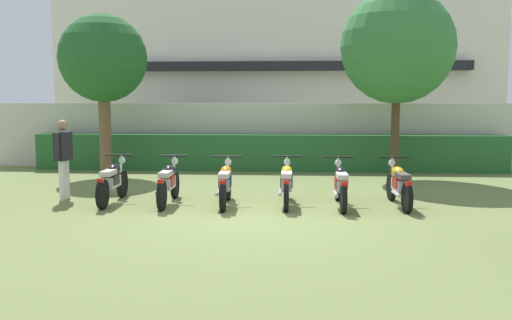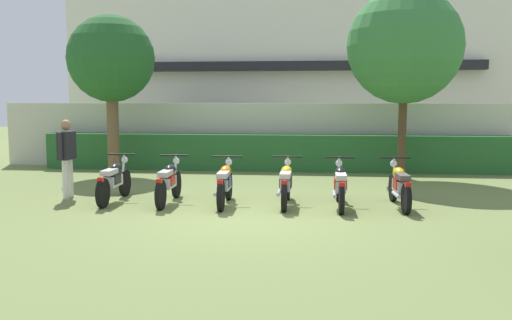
{
  "view_description": "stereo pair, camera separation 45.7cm",
  "coord_description": "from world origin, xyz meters",
  "px_view_note": "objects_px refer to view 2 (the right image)",
  "views": [
    {
      "loc": [
        0.74,
        -9.55,
        2.11
      ],
      "look_at": [
        0.0,
        1.55,
        0.87
      ],
      "focal_mm": 38.71,
      "sensor_mm": 36.0,
      "label": 1
    },
    {
      "loc": [
        1.2,
        -9.51,
        2.11
      ],
      "look_at": [
        0.0,
        1.55,
        0.87
      ],
      "focal_mm": 38.71,
      "sensor_mm": 36.0,
      "label": 2
    }
  ],
  "objects_px": {
    "motorcycle_in_row_0": "(114,180)",
    "motorcycle_in_row_1": "(169,182)",
    "tree_near_inspector": "(111,60)",
    "motorcycle_in_row_4": "(340,185)",
    "parked_car": "(198,131)",
    "motorcycle_in_row_2": "(225,183)",
    "tree_far_side": "(405,47)",
    "motorcycle_in_row_3": "(286,184)",
    "inspector_person": "(67,152)",
    "motorcycle_in_row_5": "(399,185)"
  },
  "relations": [
    {
      "from": "parked_car",
      "to": "tree_near_inspector",
      "type": "bearing_deg",
      "value": -109.27
    },
    {
      "from": "motorcycle_in_row_2",
      "to": "motorcycle_in_row_3",
      "type": "bearing_deg",
      "value": -86.89
    },
    {
      "from": "motorcycle_in_row_2",
      "to": "motorcycle_in_row_3",
      "type": "relative_size",
      "value": 0.98
    },
    {
      "from": "motorcycle_in_row_2",
      "to": "motorcycle_in_row_5",
      "type": "distance_m",
      "value": 3.42
    },
    {
      "from": "parked_car",
      "to": "tree_far_side",
      "type": "xyz_separation_m",
      "value": [
        6.53,
        -4.45,
        2.53
      ]
    },
    {
      "from": "motorcycle_in_row_0",
      "to": "motorcycle_in_row_1",
      "type": "xyz_separation_m",
      "value": [
        1.16,
        -0.05,
        -0.0
      ]
    },
    {
      "from": "motorcycle_in_row_4",
      "to": "motorcycle_in_row_2",
      "type": "bearing_deg",
      "value": 91.05
    },
    {
      "from": "tree_far_side",
      "to": "motorcycle_in_row_3",
      "type": "height_order",
      "value": "tree_far_side"
    },
    {
      "from": "tree_near_inspector",
      "to": "motorcycle_in_row_4",
      "type": "bearing_deg",
      "value": -35.0
    },
    {
      "from": "motorcycle_in_row_0",
      "to": "motorcycle_in_row_5",
      "type": "bearing_deg",
      "value": -91.01
    },
    {
      "from": "motorcycle_in_row_3",
      "to": "motorcycle_in_row_4",
      "type": "relative_size",
      "value": 0.96
    },
    {
      "from": "tree_far_side",
      "to": "motorcycle_in_row_4",
      "type": "distance_m",
      "value": 5.6
    },
    {
      "from": "motorcycle_in_row_1",
      "to": "motorcycle_in_row_2",
      "type": "relative_size",
      "value": 1.05
    },
    {
      "from": "parked_car",
      "to": "motorcycle_in_row_2",
      "type": "xyz_separation_m",
      "value": [
        2.45,
        -8.83,
        -0.49
      ]
    },
    {
      "from": "parked_car",
      "to": "motorcycle_in_row_2",
      "type": "relative_size",
      "value": 2.52
    },
    {
      "from": "motorcycle_in_row_4",
      "to": "parked_car",
      "type": "bearing_deg",
      "value": 28.18
    },
    {
      "from": "tree_far_side",
      "to": "motorcycle_in_row_1",
      "type": "relative_size",
      "value": 2.64
    },
    {
      "from": "motorcycle_in_row_4",
      "to": "tree_far_side",
      "type": "bearing_deg",
      "value": -22.77
    },
    {
      "from": "motorcycle_in_row_0",
      "to": "motorcycle_in_row_4",
      "type": "bearing_deg",
      "value": -92.22
    },
    {
      "from": "inspector_person",
      "to": "motorcycle_in_row_0",
      "type": "bearing_deg",
      "value": -16.07
    },
    {
      "from": "parked_car",
      "to": "motorcycle_in_row_0",
      "type": "height_order",
      "value": "parked_car"
    },
    {
      "from": "motorcycle_in_row_0",
      "to": "tree_near_inspector",
      "type": "bearing_deg",
      "value": 19.47
    },
    {
      "from": "motorcycle_in_row_3",
      "to": "inspector_person",
      "type": "height_order",
      "value": "inspector_person"
    },
    {
      "from": "parked_car",
      "to": "tree_far_side",
      "type": "height_order",
      "value": "tree_far_side"
    },
    {
      "from": "inspector_person",
      "to": "tree_near_inspector",
      "type": "bearing_deg",
      "value": 96.59
    },
    {
      "from": "motorcycle_in_row_3",
      "to": "motorcycle_in_row_0",
      "type": "bearing_deg",
      "value": 89.62
    },
    {
      "from": "parked_car",
      "to": "motorcycle_in_row_0",
      "type": "bearing_deg",
      "value": -90.21
    },
    {
      "from": "motorcycle_in_row_1",
      "to": "motorcycle_in_row_3",
      "type": "bearing_deg",
      "value": -90.66
    },
    {
      "from": "motorcycle_in_row_1",
      "to": "tree_near_inspector",
      "type": "bearing_deg",
      "value": 31.39
    },
    {
      "from": "motorcycle_in_row_0",
      "to": "motorcycle_in_row_4",
      "type": "distance_m",
      "value": 4.59
    },
    {
      "from": "motorcycle_in_row_2",
      "to": "motorcycle_in_row_3",
      "type": "height_order",
      "value": "motorcycle_in_row_2"
    },
    {
      "from": "parked_car",
      "to": "tree_far_side",
      "type": "relative_size",
      "value": 0.91
    },
    {
      "from": "tree_far_side",
      "to": "motorcycle_in_row_2",
      "type": "bearing_deg",
      "value": -132.98
    },
    {
      "from": "motorcycle_in_row_1",
      "to": "motorcycle_in_row_3",
      "type": "height_order",
      "value": "same"
    },
    {
      "from": "motorcycle_in_row_2",
      "to": "tree_far_side",
      "type": "bearing_deg",
      "value": -45.01
    },
    {
      "from": "motorcycle_in_row_1",
      "to": "motorcycle_in_row_0",
      "type": "bearing_deg",
      "value": 86.3
    },
    {
      "from": "motorcycle_in_row_1",
      "to": "motorcycle_in_row_4",
      "type": "bearing_deg",
      "value": -91.96
    },
    {
      "from": "motorcycle_in_row_0",
      "to": "motorcycle_in_row_1",
      "type": "relative_size",
      "value": 1.01
    },
    {
      "from": "motorcycle_in_row_1",
      "to": "inspector_person",
      "type": "height_order",
      "value": "inspector_person"
    },
    {
      "from": "motorcycle_in_row_1",
      "to": "motorcycle_in_row_4",
      "type": "height_order",
      "value": "motorcycle_in_row_1"
    },
    {
      "from": "tree_near_inspector",
      "to": "motorcycle_in_row_4",
      "type": "xyz_separation_m",
      "value": [
        6.18,
        -4.33,
        -2.75
      ]
    },
    {
      "from": "tree_far_side",
      "to": "motorcycle_in_row_1",
      "type": "bearing_deg",
      "value": -140.65
    },
    {
      "from": "tree_near_inspector",
      "to": "motorcycle_in_row_5",
      "type": "distance_m",
      "value": 8.9
    },
    {
      "from": "motorcycle_in_row_1",
      "to": "parked_car",
      "type": "bearing_deg",
      "value": 7.07
    },
    {
      "from": "motorcycle_in_row_1",
      "to": "motorcycle_in_row_4",
      "type": "distance_m",
      "value": 3.43
    },
    {
      "from": "motorcycle_in_row_0",
      "to": "motorcycle_in_row_2",
      "type": "xyz_separation_m",
      "value": [
        2.32,
        -0.13,
        -0.0
      ]
    },
    {
      "from": "parked_car",
      "to": "tree_near_inspector",
      "type": "relative_size",
      "value": 1.02
    },
    {
      "from": "tree_near_inspector",
      "to": "inspector_person",
      "type": "relative_size",
      "value": 2.65
    },
    {
      "from": "motorcycle_in_row_1",
      "to": "tree_far_side",
      "type": "bearing_deg",
      "value": -51.98
    },
    {
      "from": "motorcycle_in_row_4",
      "to": "motorcycle_in_row_1",
      "type": "bearing_deg",
      "value": 89.33
    }
  ]
}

